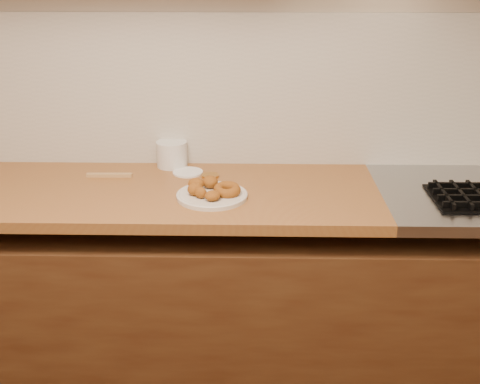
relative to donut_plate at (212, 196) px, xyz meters
name	(u,v)px	position (x,y,z in m)	size (l,w,h in m)	color
wall_back	(244,52)	(0.11, 0.39, 0.44)	(4.00, 0.02, 2.70)	tan
base_cabinet	(242,309)	(0.11, 0.08, -0.52)	(3.60, 0.60, 0.77)	#4E3119
butcher_block	(67,193)	(-0.54, 0.08, -0.03)	(2.30, 0.62, 0.04)	olive
backsplash	(244,91)	(0.11, 0.38, 0.29)	(3.60, 0.02, 0.60)	#B7B2A5
donut_plate	(212,196)	(0.00, 0.00, 0.00)	(0.25, 0.25, 0.01)	beige
ring_donut	(227,190)	(0.05, 0.00, 0.02)	(0.10, 0.10, 0.03)	#955417
fried_dough_chunks	(203,187)	(-0.03, 0.01, 0.03)	(0.13, 0.20, 0.04)	#955417
plastic_tub	(172,154)	(-0.18, 0.33, 0.04)	(0.12, 0.12, 0.10)	silver
tub_lid	(188,172)	(-0.11, 0.25, 0.00)	(0.12, 0.12, 0.01)	white
brass_jar_lid	(210,176)	(-0.02, 0.20, 0.00)	(0.07, 0.07, 0.01)	#AE772D
wooden_utensil	(109,175)	(-0.41, 0.20, 0.00)	(0.18, 0.02, 0.01)	#AA834E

